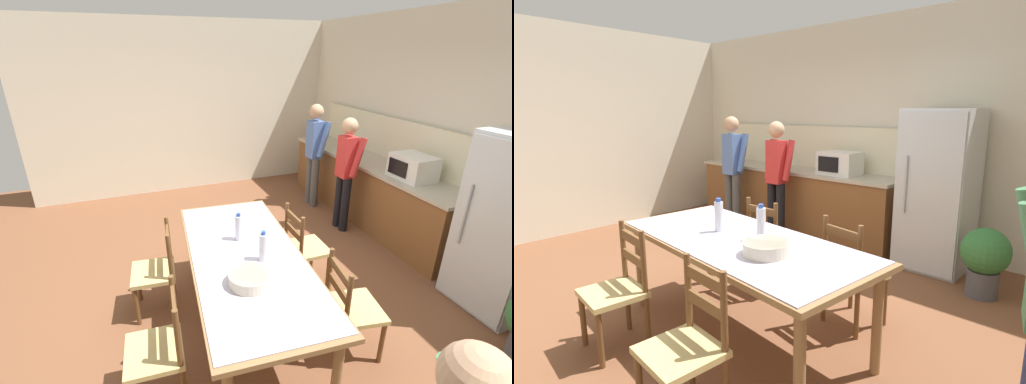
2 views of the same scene
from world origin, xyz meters
The scene contains 18 objects.
ground_plane centered at (0.00, 0.00, 0.00)m, with size 8.32×8.32×0.00m, color brown.
wall_back centered at (0.00, 2.66, 1.45)m, with size 6.52×0.12×2.90m, color beige.
wall_left centered at (-3.26, 0.00, 1.45)m, with size 0.12×5.20×2.90m, color beige.
kitchen_counter centered at (-0.98, 2.23, 0.46)m, with size 3.25×0.66×0.91m.
counter_splashback centered at (-0.98, 2.54, 1.21)m, with size 3.21×0.03×0.60m, color beige.
refrigerator centered at (1.10, 2.19, 0.88)m, with size 0.70×0.73×1.76m.
microwave centered at (-0.18, 2.21, 1.06)m, with size 0.50×0.39×0.30m.
dining_table centered at (0.52, -0.24, 0.71)m, with size 2.24×1.14×0.79m.
bottle_near_centre centered at (0.25, -0.21, 0.91)m, with size 0.07×0.07×0.27m.
bottle_off_centre centered at (0.64, -0.13, 0.91)m, with size 0.07×0.07×0.27m.
serving_bowl centered at (0.89, -0.34, 0.84)m, with size 0.32×0.32×0.09m.
chair_side_near_left centered at (-0.03, -0.95, 0.44)m, with size 0.46×0.44×0.91m.
chair_side_far_left centered at (0.11, 0.56, 0.44)m, with size 0.43×0.41×0.91m.
chair_side_far_right centered at (1.07, 0.47, 0.44)m, with size 0.49×0.47×0.91m.
chair_side_near_right centered at (0.93, -1.04, 0.44)m, with size 0.45×0.43×0.91m.
person_at_sink centered at (-1.70, 1.71, 0.93)m, with size 0.41×0.29×1.65m.
person_at_counter centered at (-0.82, 1.69, 0.90)m, with size 0.40×0.28×1.60m.
potted_plant centered at (1.73, 1.76, 0.39)m, with size 0.44×0.44×0.67m.
Camera 2 is at (2.63, -2.20, 1.74)m, focal length 28.00 mm.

